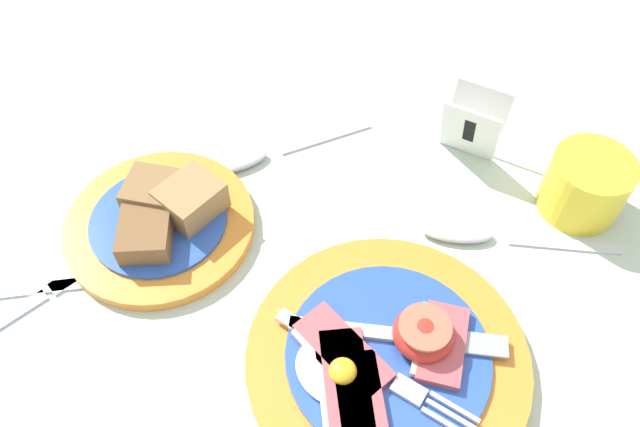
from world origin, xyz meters
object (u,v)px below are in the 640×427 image
at_px(bread_plate, 162,218).
at_px(teaspoon_stray, 485,235).
at_px(sugar_cup, 586,184).
at_px(fork_on_cloth, 27,305).
at_px(breakfast_plate, 386,358).
at_px(number_card, 473,125).
at_px(teaspoon_near_cup, 260,155).

bearing_deg(bread_plate, teaspoon_stray, 31.85).
height_order(sugar_cup, fork_on_cloth, sugar_cup).
relative_size(breakfast_plate, sugar_cup, 3.02).
height_order(number_card, teaspoon_stray, number_card).
relative_size(teaspoon_near_cup, fork_on_cloth, 0.94).
xyz_separation_m(teaspoon_stray, fork_on_cloth, (-0.31, -0.30, -0.00)).
height_order(bread_plate, sugar_cup, sugar_cup).
bearing_deg(bread_plate, fork_on_cloth, -107.26).
distance_m(sugar_cup, teaspoon_near_cup, 0.33).
height_order(teaspoon_stray, fork_on_cloth, teaspoon_stray).
xyz_separation_m(breakfast_plate, teaspoon_stray, (0.01, 0.17, -0.01)).
bearing_deg(teaspoon_stray, sugar_cup, -151.33).
distance_m(sugar_cup, fork_on_cloth, 0.54).
bearing_deg(fork_on_cloth, bread_plate, -3.44).
distance_m(breakfast_plate, sugar_cup, 0.27).
relative_size(number_card, teaspoon_near_cup, 0.43).
bearing_deg(teaspoon_stray, breakfast_plate, 57.63).
bearing_deg(breakfast_plate, fork_on_cloth, -155.57).
relative_size(breakfast_plate, number_card, 3.27).
height_order(breakfast_plate, sugar_cup, sugar_cup).
relative_size(bread_plate, number_card, 2.53).
bearing_deg(breakfast_plate, sugar_cup, 74.17).
relative_size(bread_plate, fork_on_cloth, 1.01).
distance_m(bread_plate, fork_on_cloth, 0.14).
distance_m(teaspoon_near_cup, fork_on_cloth, 0.27).
xyz_separation_m(bread_plate, teaspoon_near_cup, (0.02, 0.13, -0.01)).
xyz_separation_m(sugar_cup, teaspoon_near_cup, (-0.31, -0.13, -0.03)).
distance_m(breakfast_plate, teaspoon_stray, 0.17).
bearing_deg(bread_plate, teaspoon_near_cup, 80.46).
relative_size(number_card, teaspoon_stray, 0.41).
height_order(breakfast_plate, fork_on_cloth, breakfast_plate).
xyz_separation_m(breakfast_plate, sugar_cup, (0.07, 0.26, 0.02)).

